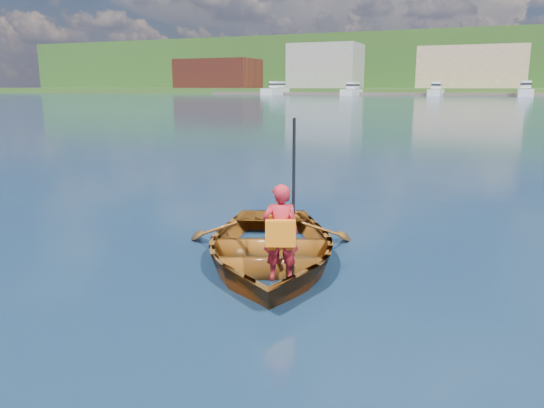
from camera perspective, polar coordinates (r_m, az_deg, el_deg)
name	(u,v)px	position (r m, az deg, el deg)	size (l,w,h in m)	color
ground	(262,248)	(7.78, -1.06, -4.78)	(600.00, 600.00, 0.00)	#122244
rowboat	(269,247)	(7.08, -0.30, -4.66)	(3.72, 4.29, 0.74)	brown
child_paddler	(281,232)	(6.09, 0.94, -3.07)	(0.49, 0.44, 1.87)	red
shoreline	(493,67)	(243.56, 22.70, 13.41)	(400.00, 140.00, 22.00)	#3E561F
dock	(484,94)	(154.85, 21.80, 10.89)	(160.05, 8.57, 0.80)	brown
waterfront_buildings	(462,68)	(172.22, 19.75, 13.56)	(202.00, 16.00, 14.00)	brown
marina_yachts	(480,91)	(150.17, 21.51, 11.27)	(142.20, 13.76, 4.42)	silver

